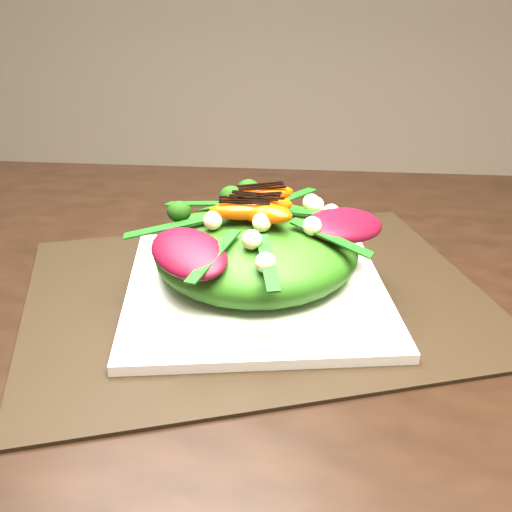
# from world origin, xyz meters

# --- Properties ---
(dining_table) EXTENTS (1.60, 0.90, 0.75)m
(dining_table) POSITION_xyz_m (0.00, 0.00, 0.73)
(dining_table) COLOR black
(dining_table) RESTS_ON floor
(placemat) EXTENTS (0.54, 0.47, 0.00)m
(placemat) POSITION_xyz_m (0.26, 0.04, 0.75)
(placemat) COLOR black
(placemat) RESTS_ON dining_table
(plate_base) EXTENTS (0.29, 0.29, 0.01)m
(plate_base) POSITION_xyz_m (0.26, 0.04, 0.76)
(plate_base) COLOR silver
(plate_base) RESTS_ON placemat
(salad_bowl) EXTENTS (0.29, 0.29, 0.02)m
(salad_bowl) POSITION_xyz_m (0.26, 0.04, 0.77)
(salad_bowl) COLOR white
(salad_bowl) RESTS_ON plate_base
(lettuce_mound) EXTENTS (0.23, 0.23, 0.07)m
(lettuce_mound) POSITION_xyz_m (0.26, 0.04, 0.80)
(lettuce_mound) COLOR #285E11
(lettuce_mound) RESTS_ON salad_bowl
(radicchio_leaf) EXTENTS (0.10, 0.10, 0.02)m
(radicchio_leaf) POSITION_xyz_m (0.34, 0.04, 0.83)
(radicchio_leaf) COLOR #480716
(radicchio_leaf) RESTS_ON lettuce_mound
(orange_segment) EXTENTS (0.07, 0.04, 0.02)m
(orange_segment) POSITION_xyz_m (0.26, 0.07, 0.84)
(orange_segment) COLOR #D33803
(orange_segment) RESTS_ON lettuce_mound
(broccoli_floret) EXTENTS (0.04, 0.04, 0.03)m
(broccoli_floret) POSITION_xyz_m (0.19, 0.08, 0.84)
(broccoli_floret) COLOR black
(broccoli_floret) RESTS_ON lettuce_mound
(macadamia_nut) EXTENTS (0.02, 0.02, 0.02)m
(macadamia_nut) POSITION_xyz_m (0.28, -0.01, 0.84)
(macadamia_nut) COLOR beige
(macadamia_nut) RESTS_ON lettuce_mound
(balsamic_drizzle) EXTENTS (0.04, 0.01, 0.00)m
(balsamic_drizzle) POSITION_xyz_m (0.26, 0.07, 0.85)
(balsamic_drizzle) COLOR black
(balsamic_drizzle) RESTS_ON orange_segment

